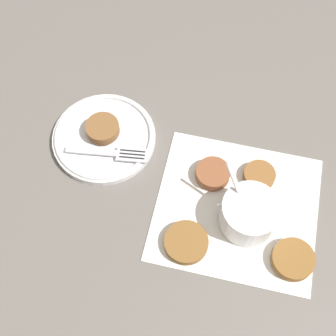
# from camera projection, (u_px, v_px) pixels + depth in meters

# --- Properties ---
(ground_plane) EXTENTS (4.00, 4.00, 0.00)m
(ground_plane) POSITION_uv_depth(u_px,v_px,m) (226.00, 195.00, 0.85)
(ground_plane) COLOR #605B56
(napkin) EXTENTS (0.30, 0.28, 0.00)m
(napkin) POSITION_uv_depth(u_px,v_px,m) (236.00, 208.00, 0.84)
(napkin) COLOR silver
(napkin) RESTS_ON ground_plane
(sauce_bowl) EXTENTS (0.11, 0.10, 0.11)m
(sauce_bowl) POSITION_uv_depth(u_px,v_px,m) (248.00, 215.00, 0.80)
(sauce_bowl) COLOR silver
(sauce_bowl) RESTS_ON napkin
(fritter_0) EXTENTS (0.06, 0.06, 0.02)m
(fritter_0) POSITION_uv_depth(u_px,v_px,m) (213.00, 174.00, 0.85)
(fritter_0) COLOR brown
(fritter_0) RESTS_ON napkin
(fritter_1) EXTENTS (0.08, 0.08, 0.02)m
(fritter_1) POSITION_uv_depth(u_px,v_px,m) (186.00, 242.00, 0.80)
(fritter_1) COLOR brown
(fritter_1) RESTS_ON napkin
(fritter_2) EXTENTS (0.07, 0.07, 0.02)m
(fritter_2) POSITION_uv_depth(u_px,v_px,m) (293.00, 259.00, 0.78)
(fritter_2) COLOR brown
(fritter_2) RESTS_ON napkin
(fritter_3) EXTENTS (0.06, 0.06, 0.02)m
(fritter_3) POSITION_uv_depth(u_px,v_px,m) (259.00, 176.00, 0.85)
(fritter_3) COLOR brown
(fritter_3) RESTS_ON napkin
(serving_plate) EXTENTS (0.20, 0.20, 0.02)m
(serving_plate) POSITION_uv_depth(u_px,v_px,m) (104.00, 137.00, 0.90)
(serving_plate) COLOR silver
(serving_plate) RESTS_ON ground_plane
(fritter_on_plate) EXTENTS (0.06, 0.06, 0.02)m
(fritter_on_plate) POSITION_uv_depth(u_px,v_px,m) (103.00, 128.00, 0.88)
(fritter_on_plate) COLOR brown
(fritter_on_plate) RESTS_ON serving_plate
(fork) EXTENTS (0.16, 0.03, 0.00)m
(fork) POSITION_uv_depth(u_px,v_px,m) (116.00, 153.00, 0.87)
(fork) COLOR silver
(fork) RESTS_ON serving_plate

